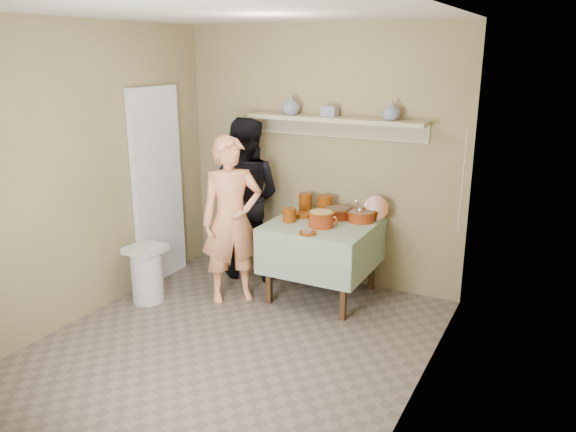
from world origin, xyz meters
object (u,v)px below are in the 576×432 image
Objects in this scene: person_cook at (232,220)px; trash_bin at (147,273)px; person_helper at (244,198)px; cazuela_rice at (321,218)px; serving_table at (323,234)px.

trash_bin is at bearing 166.77° from person_cook.
cazuela_rice is at bearing 151.33° from person_helper.
person_cook is at bearing 98.04° from person_helper.
person_cook is at bearing 30.85° from trash_bin.
serving_table is at bearing 31.19° from trash_bin.
person_helper is 1.01m from serving_table.
person_helper is at bearing 164.82° from cazuela_rice.
person_cook is 1.65× the size of serving_table.
person_cook reaches higher than serving_table.
cazuela_rice is 0.59× the size of trash_bin.
cazuela_rice is at bearing -72.67° from serving_table.
person_helper is at bearing 171.24° from serving_table.
person_cook is 0.97m from trash_bin.
serving_table is (0.74, 0.45, -0.16)m from person_cook.
cazuela_rice is (1.01, -0.28, -0.00)m from person_helper.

